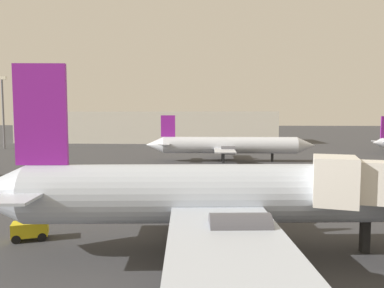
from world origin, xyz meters
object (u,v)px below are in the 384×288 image
(airplane_far_left, at_px, (228,145))
(light_mast_left, at_px, (3,108))
(airplane_at_gate, at_px, (231,194))
(baggage_cart, at_px, (30,229))

(airplane_far_left, bearing_deg, light_mast_left, 157.47)
(airplane_at_gate, bearing_deg, airplane_far_left, 83.26)
(airplane_at_gate, distance_m, airplane_far_left, 46.16)
(airplane_at_gate, distance_m, baggage_cart, 14.68)
(baggage_cart, height_order, light_mast_left, light_mast_left)
(airplane_far_left, bearing_deg, baggage_cart, -110.93)
(baggage_cart, bearing_deg, airplane_far_left, -130.54)
(baggage_cart, distance_m, light_mast_left, 80.10)
(airplane_at_gate, height_order, airplane_far_left, airplane_at_gate)
(airplane_far_left, distance_m, light_mast_left, 63.06)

